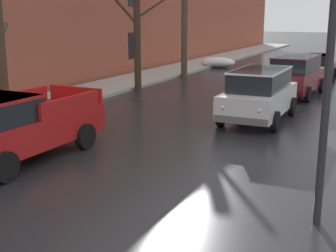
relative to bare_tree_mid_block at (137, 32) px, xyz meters
name	(u,v)px	position (x,y,z in m)	size (l,w,h in m)	color
left_sidewalk_slab	(76,95)	(-1.75, -2.70, -2.76)	(3.05, 80.00, 0.13)	#A8A399
snow_bank_near_corner_left	(11,118)	(0.06, -8.61, -2.48)	(2.84, 1.11, 0.75)	white
snow_bank_mid_block_left	(217,62)	(0.07, 11.19, -2.47)	(2.45, 1.34, 0.73)	white
bare_tree_mid_block	(137,32)	(0.00, 0.00, 0.00)	(2.04, 2.68, 6.07)	#382B1E
bare_tree_far_down_block	(185,13)	(0.01, 5.60, 0.90)	(2.75, 1.71, 6.90)	#4C3D2D
pickup_truck_red_approaching_near_lane	(15,127)	(2.69, -11.13, -1.95)	(2.27, 5.06, 1.76)	red
suv_white_parked_kerbside_close	(259,93)	(7.12, -3.94, -1.84)	(2.04, 4.50, 1.82)	silver
suv_maroon_parked_kerbside_mid	(296,74)	(7.23, 1.93, -1.84)	(2.19, 4.77, 1.82)	maroon
sedan_black_parked_far_down_block	(319,66)	(7.38, 7.95, -2.08)	(2.03, 3.99, 1.42)	black
street_lamp_post	(333,23)	(10.29, -11.63, 0.71)	(0.44, 0.24, 6.36)	#28282D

